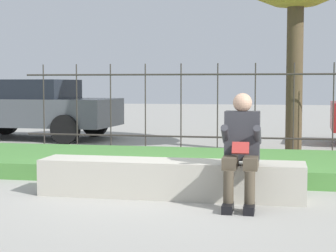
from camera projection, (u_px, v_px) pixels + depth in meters
ground_plane at (151, 196)px, 6.67m from camera, size 60.00×60.00×0.00m
stone_bench at (170, 181)px, 6.61m from camera, size 3.11×0.57×0.43m
person_seated_reader at (242, 145)px, 6.10m from camera, size 0.42×0.73×1.23m
grass_berm at (180, 164)px, 8.57m from camera, size 8.86×2.51×0.23m
iron_fence at (199, 107)px, 10.42m from camera, size 6.86×0.03×1.71m
car_parked_left at (31, 107)px, 13.59m from camera, size 4.13×2.13×1.43m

